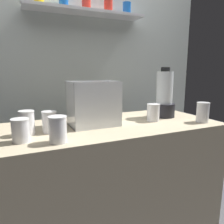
{
  "coord_description": "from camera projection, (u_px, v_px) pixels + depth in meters",
  "views": [
    {
      "loc": [
        -0.56,
        -1.25,
        1.25
      ],
      "look_at": [
        0.0,
        0.0,
        0.98
      ],
      "focal_mm": 34.67,
      "sensor_mm": 36.0,
      "label": 1
    }
  ],
  "objects": [
    {
      "name": "back_wall_unit",
      "position": [
        79.0,
        68.0,
        2.03
      ],
      "size": [
        2.6,
        0.24,
        2.5
      ],
      "color": "silver",
      "rests_on": "ground_plane"
    },
    {
      "name": "blender_pitcher",
      "position": [
        164.0,
        97.0,
        1.61
      ],
      "size": [
        0.16,
        0.16,
        0.37
      ],
      "color": "black",
      "rests_on": "counter"
    },
    {
      "name": "carrot_display_bin",
      "position": [
        93.0,
        112.0,
        1.38
      ],
      "size": [
        0.3,
        0.22,
        0.28
      ],
      "color": "white",
      "rests_on": "counter"
    },
    {
      "name": "juice_cup_mango_far_right",
      "position": [
        153.0,
        113.0,
        1.49
      ],
      "size": [
        0.09,
        0.09,
        0.12
      ],
      "color": "white",
      "rests_on": "counter"
    },
    {
      "name": "counter",
      "position": [
        112.0,
        187.0,
        1.5
      ],
      "size": [
        1.4,
        0.64,
        0.9
      ],
      "primitive_type": "cube",
      "color": "tan",
      "rests_on": "ground_plane"
    },
    {
      "name": "juice_cup_beet_right",
      "position": [
        58.0,
        131.0,
        1.05
      ],
      "size": [
        0.09,
        0.09,
        0.13
      ],
      "color": "white",
      "rests_on": "counter"
    },
    {
      "name": "juice_cup_mango_left",
      "position": [
        27.0,
        124.0,
        1.17
      ],
      "size": [
        0.08,
        0.08,
        0.13
      ],
      "color": "white",
      "rests_on": "counter"
    },
    {
      "name": "juice_cup_beet_rightmost",
      "position": [
        203.0,
        113.0,
        1.46
      ],
      "size": [
        0.08,
        0.08,
        0.13
      ],
      "color": "white",
      "rests_on": "counter"
    },
    {
      "name": "juice_cup_carrot_middle",
      "position": [
        49.0,
        123.0,
        1.22
      ],
      "size": [
        0.08,
        0.08,
        0.12
      ],
      "color": "white",
      "rests_on": "counter"
    },
    {
      "name": "juice_cup_beet_far_left",
      "position": [
        21.0,
        131.0,
        1.06
      ],
      "size": [
        0.09,
        0.09,
        0.12
      ],
      "color": "white",
      "rests_on": "counter"
    }
  ]
}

